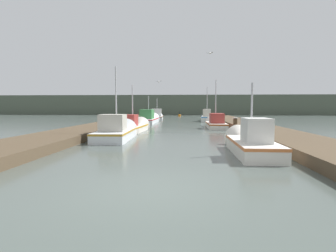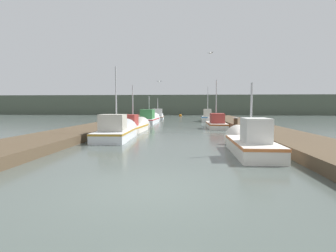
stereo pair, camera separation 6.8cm
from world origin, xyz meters
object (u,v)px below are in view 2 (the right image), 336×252
object	(u,v)px
mooring_piling_0	(152,114)
seagull_lead	(210,53)
fishing_boat_0	(249,142)
mooring_piling_1	(236,124)
fishing_boat_1	(118,131)
fishing_boat_2	(134,126)
fishing_boat_3	(215,123)
fishing_boat_4	(150,119)
channel_buoy	(180,115)
fishing_boat_5	(208,117)
fishing_boat_6	(158,116)
seagull_1	(159,82)

from	to	relation	value
mooring_piling_0	seagull_lead	xyz separation A→B (m)	(7.13, -21.08, 5.04)
fishing_boat_0	mooring_piling_1	size ratio (longest dim) A/B	5.10
fishing_boat_1	fishing_boat_2	size ratio (longest dim) A/B	0.99
fishing_boat_3	fishing_boat_4	world-z (taller)	fishing_boat_3
mooring_piling_0	channel_buoy	size ratio (longest dim) A/B	1.36
fishing_boat_1	seagull_lead	world-z (taller)	seagull_lead
fishing_boat_2	fishing_boat_5	distance (m)	15.28
channel_buoy	fishing_boat_0	bearing A→B (deg)	-84.14
fishing_boat_0	fishing_boat_4	world-z (taller)	fishing_boat_4
seagull_lead	fishing_boat_4	bearing A→B (deg)	-17.26
fishing_boat_3	mooring_piling_0	xyz separation A→B (m)	(-7.97, 17.37, 0.32)
fishing_boat_5	seagull_lead	size ratio (longest dim) A/B	12.73
fishing_boat_6	mooring_piling_0	bearing A→B (deg)	111.84
fishing_boat_3	seagull_1	xyz separation A→B (m)	(-5.08, 0.77, 3.74)
fishing_boat_2	fishing_boat_4	xyz separation A→B (m)	(-0.25, 9.81, 0.11)
fishing_boat_4	channel_buoy	xyz separation A→B (m)	(2.95, 18.56, -0.30)
mooring_piling_0	fishing_boat_6	bearing A→B (deg)	-64.29
fishing_boat_2	fishing_boat_6	bearing A→B (deg)	94.27
fishing_boat_2	seagull_lead	world-z (taller)	seagull_lead
fishing_boat_3	seagull_lead	size ratio (longest dim) A/B	11.26
fishing_boat_4	mooring_piling_1	size ratio (longest dim) A/B	6.76
channel_buoy	seagull_1	world-z (taller)	seagull_1
channel_buoy	seagull_lead	world-z (taller)	seagull_lead
fishing_boat_0	fishing_boat_3	xyz separation A→B (m)	(-0.02, 12.51, -0.02)
fishing_boat_5	channel_buoy	distance (m)	15.06
fishing_boat_1	fishing_boat_5	size ratio (longest dim) A/B	0.81
fishing_boat_2	fishing_boat_4	size ratio (longest dim) A/B	0.79
fishing_boat_4	channel_buoy	world-z (taller)	fishing_boat_4
seagull_lead	fishing_boat_0	bearing A→B (deg)	137.09
mooring_piling_1	channel_buoy	distance (m)	27.17
fishing_boat_1	fishing_boat_5	distance (m)	19.61
fishing_boat_4	seagull_lead	bearing A→B (deg)	-57.51
fishing_boat_1	seagull_1	distance (m)	10.08
fishing_boat_2	channel_buoy	world-z (taller)	fishing_boat_2
fishing_boat_4	fishing_boat_5	xyz separation A→B (m)	(6.79, 4.00, 0.04)
fishing_boat_1	fishing_boat_0	bearing A→B (deg)	-33.23
fishing_boat_4	fishing_boat_5	world-z (taller)	fishing_boat_5
fishing_boat_3	seagull_1	size ratio (longest dim) A/B	9.97
fishing_boat_3	seagull_1	world-z (taller)	seagull_1
fishing_boat_1	fishing_boat_6	bearing A→B (deg)	89.07
fishing_boat_5	seagull_lead	world-z (taller)	seagull_lead
mooring_piling_1	fishing_boat_3	bearing A→B (deg)	122.66
seagull_lead	seagull_1	xyz separation A→B (m)	(-4.24, 4.49, -1.62)
seagull_1	fishing_boat_4	bearing A→B (deg)	-69.44
fishing_boat_0	fishing_boat_6	size ratio (longest dim) A/B	0.80
fishing_boat_3	fishing_boat_5	world-z (taller)	fishing_boat_5
fishing_boat_6	seagull_lead	world-z (taller)	seagull_lead
fishing_boat_6	mooring_piling_1	distance (m)	19.01
fishing_boat_0	seagull_1	xyz separation A→B (m)	(-5.10, 13.28, 3.71)
fishing_boat_2	seagull_lead	size ratio (longest dim) A/B	10.40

